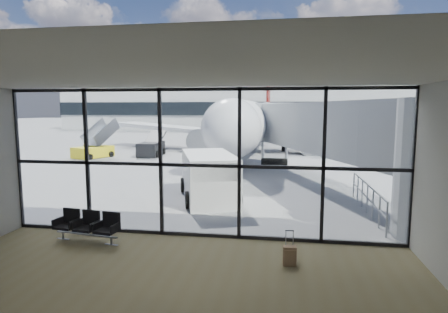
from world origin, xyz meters
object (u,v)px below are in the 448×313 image
(suitcase, at_px, (290,256))
(belt_loader, at_px, (152,148))
(airliner, at_px, (257,121))
(mobile_stairs, at_px, (94,150))
(service_van, at_px, (209,176))
(seating_row, at_px, (88,224))

(suitcase, distance_m, belt_loader, 23.52)
(airliner, height_order, mobile_stairs, airliner)
(mobile_stairs, bearing_deg, service_van, -25.37)
(belt_loader, bearing_deg, seating_row, -79.06)
(suitcase, height_order, belt_loader, belt_loader)
(seating_row, distance_m, mobile_stairs, 20.33)
(airliner, height_order, belt_loader, airliner)
(seating_row, relative_size, suitcase, 2.29)
(airliner, relative_size, belt_loader, 7.80)
(seating_row, distance_m, airliner, 26.34)
(seating_row, bearing_deg, service_van, 73.67)
(mobile_stairs, bearing_deg, belt_loader, 44.55)
(airliner, bearing_deg, mobile_stairs, -145.81)
(service_van, bearing_deg, belt_loader, 99.52)
(belt_loader, bearing_deg, mobile_stairs, -160.06)
(seating_row, bearing_deg, belt_loader, 112.60)
(suitcase, height_order, airliner, airliner)
(suitcase, xyz_separation_m, belt_loader, (-11.05, 20.76, 0.41))
(seating_row, distance_m, suitcase, 5.90)
(seating_row, height_order, mobile_stairs, mobile_stairs)
(airliner, distance_m, mobile_stairs, 15.07)
(suitcase, xyz_separation_m, airliner, (-2.68, 26.95, 2.46))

